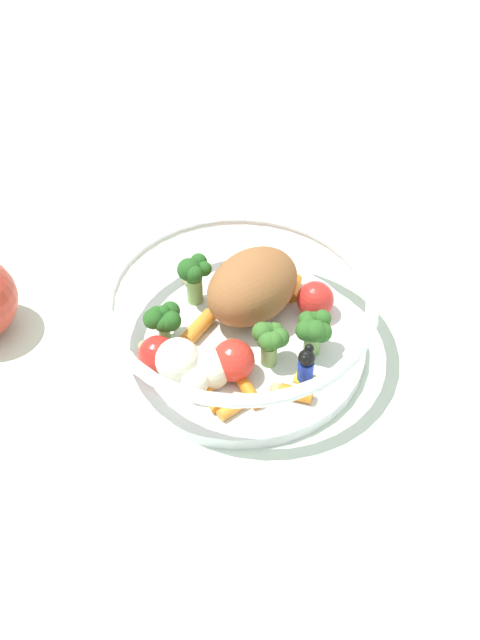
# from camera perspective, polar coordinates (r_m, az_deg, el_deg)

# --- Properties ---
(ground_plane) EXTENTS (2.40, 2.40, 0.00)m
(ground_plane) POSITION_cam_1_polar(r_m,az_deg,el_deg) (0.68, -1.01, -1.63)
(ground_plane) COLOR silver
(food_container) EXTENTS (0.22, 0.22, 0.07)m
(food_container) POSITION_cam_1_polar(r_m,az_deg,el_deg) (0.66, -0.04, 0.07)
(food_container) COLOR white
(food_container) RESTS_ON ground_plane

